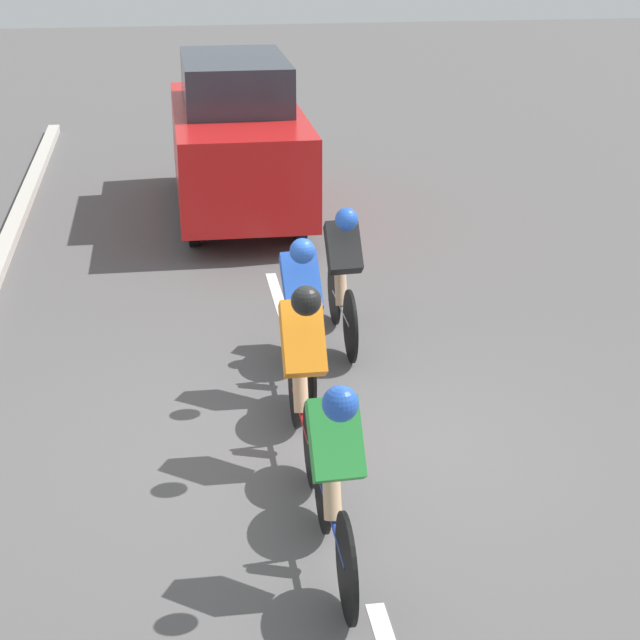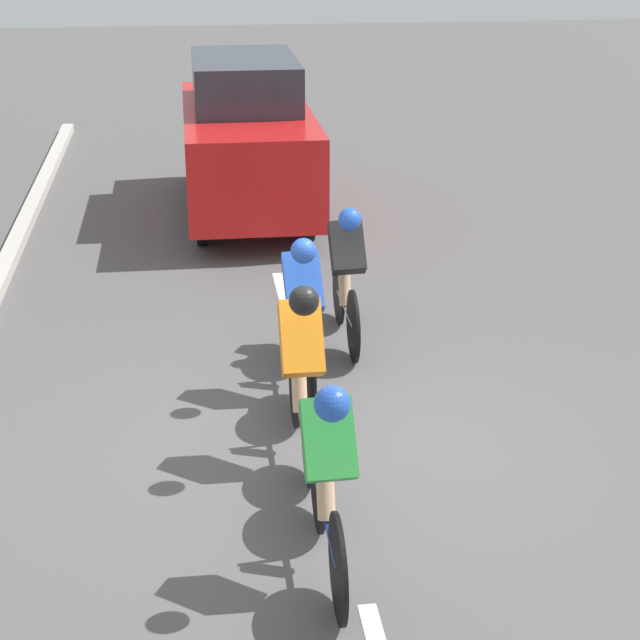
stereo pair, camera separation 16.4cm
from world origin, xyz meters
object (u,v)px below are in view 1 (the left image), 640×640
at_px(cyclist_black, 343,272).
at_px(cyclist_green, 335,472).
at_px(cyclist_orange, 303,364).
at_px(support_car, 237,137).
at_px(cyclist_blue, 302,309).

distance_m(cyclist_black, cyclist_green, 3.91).
xyz_separation_m(cyclist_orange, cyclist_black, (-0.69, -2.24, -0.05)).
bearing_deg(support_car, cyclist_orange, 89.78).
relative_size(cyclist_orange, cyclist_green, 0.96).
bearing_deg(cyclist_black, support_car, -82.26).
distance_m(cyclist_black, cyclist_blue, 1.12).
relative_size(cyclist_orange, cyclist_black, 0.97).
relative_size(cyclist_green, support_car, 0.39).
height_order(cyclist_black, cyclist_green, cyclist_green).
height_order(cyclist_blue, support_car, support_car).
xyz_separation_m(cyclist_blue, support_car, (0.13, -5.86, 0.29)).
distance_m(cyclist_black, support_car, 4.93).
relative_size(cyclist_blue, support_car, 0.39).
relative_size(cyclist_black, support_car, 0.38).
xyz_separation_m(cyclist_orange, support_car, (-0.03, -7.11, 0.25)).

